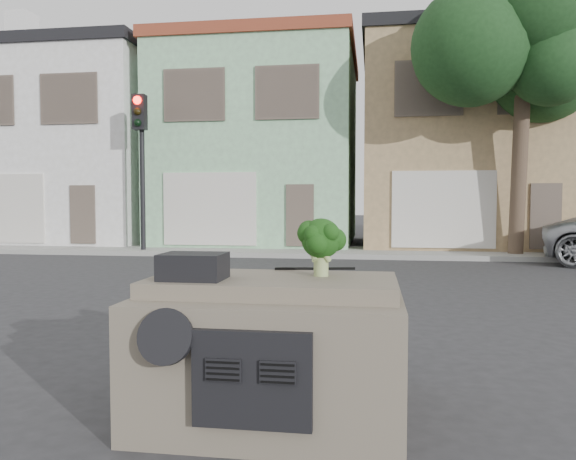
# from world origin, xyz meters

# --- Properties ---
(ground_plane) EXTENTS (120.00, 120.00, 0.00)m
(ground_plane) POSITION_xyz_m (0.00, 0.00, 0.00)
(ground_plane) COLOR #303033
(ground_plane) RESTS_ON ground
(sidewalk) EXTENTS (40.00, 3.00, 0.15)m
(sidewalk) POSITION_xyz_m (0.00, 10.50, 0.07)
(sidewalk) COLOR gray
(sidewalk) RESTS_ON ground
(townhouse_white) EXTENTS (7.20, 8.20, 7.55)m
(townhouse_white) POSITION_xyz_m (-11.00, 14.50, 3.77)
(townhouse_white) COLOR white
(townhouse_white) RESTS_ON ground
(townhouse_mint) EXTENTS (7.20, 8.20, 7.55)m
(townhouse_mint) POSITION_xyz_m (-3.50, 14.50, 3.77)
(townhouse_mint) COLOR #91C999
(townhouse_mint) RESTS_ON ground
(townhouse_tan) EXTENTS (7.20, 8.20, 7.55)m
(townhouse_tan) POSITION_xyz_m (4.00, 14.50, 3.77)
(townhouse_tan) COLOR #A3865C
(townhouse_tan) RESTS_ON ground
(traffic_signal) EXTENTS (0.40, 0.40, 5.10)m
(traffic_signal) POSITION_xyz_m (-6.50, 9.50, 2.55)
(traffic_signal) COLOR black
(traffic_signal) RESTS_ON ground
(tree_near) EXTENTS (4.40, 4.00, 8.50)m
(tree_near) POSITION_xyz_m (5.00, 9.80, 4.25)
(tree_near) COLOR #1A3C1A
(tree_near) RESTS_ON ground
(car_dashboard) EXTENTS (2.00, 1.80, 1.12)m
(car_dashboard) POSITION_xyz_m (0.00, -3.00, 0.56)
(car_dashboard) COLOR #6B6152
(car_dashboard) RESTS_ON ground
(instrument_hump) EXTENTS (0.48, 0.38, 0.20)m
(instrument_hump) POSITION_xyz_m (-0.58, -3.35, 1.22)
(instrument_hump) COLOR black
(instrument_hump) RESTS_ON car_dashboard
(wiper_arm) EXTENTS (0.69, 0.15, 0.02)m
(wiper_arm) POSITION_xyz_m (0.28, -2.62, 1.13)
(wiper_arm) COLOR black
(wiper_arm) RESTS_ON car_dashboard
(broccoli) EXTENTS (0.47, 0.47, 0.47)m
(broccoli) POSITION_xyz_m (0.37, -3.02, 1.36)
(broccoli) COLOR #13350E
(broccoli) RESTS_ON car_dashboard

